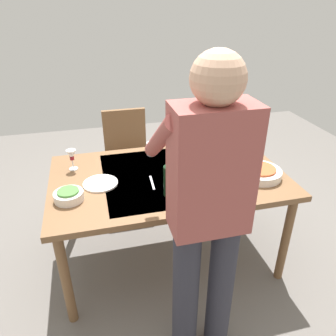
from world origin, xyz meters
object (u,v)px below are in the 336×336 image
at_px(wine_bottle, 169,179).
at_px(water_cup_far_left, 178,174).
at_px(person_server, 208,210).
at_px(water_cup_near_left, 151,149).
at_px(side_bowl_salad, 69,195).
at_px(wine_glass_right, 72,156).
at_px(water_cup_near_right, 192,154).
at_px(dinner_plate_near, 100,183).
at_px(chair_near, 127,152).
at_px(dining_table, 168,183).
at_px(serving_bowl_pasta, 259,172).
at_px(wine_glass_left, 231,146).

xyz_separation_m(wine_bottle, water_cup_far_left, (-0.10, -0.16, -0.06)).
distance_m(person_server, water_cup_near_left, 1.10).
relative_size(water_cup_far_left, side_bowl_salad, 0.55).
xyz_separation_m(wine_glass_right, side_bowl_salad, (0.02, 0.40, -0.07)).
bearing_deg(water_cup_near_right, side_bowl_salad, 21.07).
distance_m(side_bowl_salad, dinner_plate_near, 0.25).
distance_m(water_cup_near_left, side_bowl_salad, 0.79).
bearing_deg(wine_glass_right, chair_near, -125.99).
height_order(wine_bottle, water_cup_far_left, wine_bottle).
bearing_deg(dining_table, wine_bottle, 77.43).
distance_m(water_cup_near_left, serving_bowl_pasta, 0.83).
distance_m(wine_glass_left, wine_glass_right, 1.17).
bearing_deg(wine_glass_right, water_cup_far_left, 153.80).
bearing_deg(water_cup_far_left, wine_bottle, 57.83).
xyz_separation_m(water_cup_near_right, dinner_plate_near, (0.70, 0.20, -0.04)).
bearing_deg(side_bowl_salad, water_cup_near_left, -140.96).
relative_size(person_server, water_cup_far_left, 17.12).
height_order(wine_bottle, wine_glass_left, wine_bottle).
bearing_deg(serving_bowl_pasta, water_cup_near_right, -45.16).
bearing_deg(dinner_plate_near, wine_bottle, 150.27).
xyz_separation_m(dining_table, serving_bowl_pasta, (-0.60, 0.18, 0.10)).
distance_m(wine_glass_right, side_bowl_salad, 0.41).
bearing_deg(wine_glass_right, water_cup_near_right, 176.32).
height_order(water_cup_near_left, side_bowl_salad, water_cup_near_left).
distance_m(water_cup_near_left, water_cup_far_left, 0.44).
xyz_separation_m(wine_glass_right, water_cup_near_left, (-0.59, -0.09, -0.05)).
relative_size(water_cup_near_left, side_bowl_salad, 0.58).
relative_size(water_cup_near_left, water_cup_near_right, 1.11).
relative_size(person_server, water_cup_near_right, 17.87).
height_order(dining_table, water_cup_far_left, water_cup_far_left).
relative_size(dining_table, wine_glass_left, 10.69).
relative_size(dining_table, dinner_plate_near, 7.02).
bearing_deg(wine_glass_left, water_cup_far_left, 24.99).
height_order(person_server, side_bowl_salad, person_server).
bearing_deg(water_cup_near_right, wine_bottle, 56.23).
relative_size(dining_table, wine_bottle, 5.45).
bearing_deg(water_cup_near_left, dinner_plate_near, 40.42).
xyz_separation_m(wine_bottle, side_bowl_salad, (0.61, -0.09, -0.08)).
bearing_deg(wine_glass_left, wine_glass_right, -5.47).
relative_size(chair_near, water_cup_near_left, 8.70).
bearing_deg(side_bowl_salad, dinner_plate_near, -144.05).
height_order(dining_table, person_server, person_server).
relative_size(wine_bottle, water_cup_near_right, 3.13).
height_order(person_server, wine_glass_left, person_server).
xyz_separation_m(wine_bottle, water_cup_near_left, (-0.01, -0.59, -0.06)).
xyz_separation_m(wine_glass_right, water_cup_far_left, (-0.68, 0.34, -0.06)).
bearing_deg(side_bowl_salad, wine_bottle, 171.47).
bearing_deg(dining_table, dinner_plate_near, 2.48).
bearing_deg(dinner_plate_near, water_cup_near_right, -163.83).
relative_size(water_cup_near_left, water_cup_far_left, 1.06).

